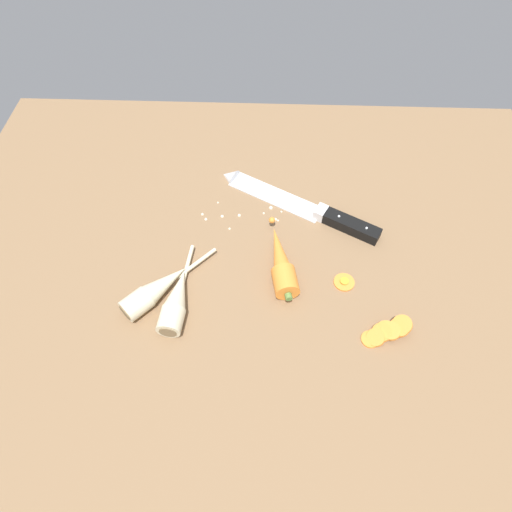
{
  "coord_description": "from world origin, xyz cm",
  "views": [
    {
      "loc": [
        1.64,
        -47.23,
        64.73
      ],
      "look_at": [
        0.0,
        -2.0,
        1.5
      ],
      "focal_mm": 30.55,
      "sensor_mm": 36.0,
      "label": 1
    }
  ],
  "objects_px": {
    "parsnip_front": "(156,290)",
    "carrot_slice_stack": "(387,331)",
    "parsnip_mid_left": "(176,301)",
    "carrot_slice_stray_near": "(344,282)",
    "whole_carrot": "(281,262)",
    "chefs_knife": "(294,203)"
  },
  "relations": [
    {
      "from": "whole_carrot",
      "to": "parsnip_mid_left",
      "type": "relative_size",
      "value": 0.98
    },
    {
      "from": "parsnip_front",
      "to": "carrot_slice_stack",
      "type": "xyz_separation_m",
      "value": [
        0.38,
        -0.06,
        -0.01
      ]
    },
    {
      "from": "whole_carrot",
      "to": "parsnip_front",
      "type": "height_order",
      "value": "whole_carrot"
    },
    {
      "from": "whole_carrot",
      "to": "carrot_slice_stray_near",
      "type": "height_order",
      "value": "whole_carrot"
    },
    {
      "from": "whole_carrot",
      "to": "parsnip_front",
      "type": "xyz_separation_m",
      "value": [
        -0.21,
        -0.06,
        -0.0
      ]
    },
    {
      "from": "chefs_knife",
      "to": "carrot_slice_stray_near",
      "type": "height_order",
      "value": "chefs_knife"
    },
    {
      "from": "parsnip_mid_left",
      "to": "carrot_slice_stray_near",
      "type": "height_order",
      "value": "parsnip_mid_left"
    },
    {
      "from": "parsnip_mid_left",
      "to": "chefs_knife",
      "type": "bearing_deg",
      "value": 50.1
    },
    {
      "from": "chefs_knife",
      "to": "parsnip_front",
      "type": "bearing_deg",
      "value": -137.22
    },
    {
      "from": "parsnip_front",
      "to": "chefs_knife",
      "type": "bearing_deg",
      "value": 42.78
    },
    {
      "from": "chefs_knife",
      "to": "carrot_slice_stack",
      "type": "relative_size",
      "value": 3.92
    },
    {
      "from": "parsnip_front",
      "to": "parsnip_mid_left",
      "type": "bearing_deg",
      "value": -28.13
    },
    {
      "from": "whole_carrot",
      "to": "chefs_knife",
      "type": "bearing_deg",
      "value": 80.44
    },
    {
      "from": "chefs_knife",
      "to": "parsnip_mid_left",
      "type": "distance_m",
      "value": 0.31
    },
    {
      "from": "whole_carrot",
      "to": "parsnip_front",
      "type": "distance_m",
      "value": 0.22
    },
    {
      "from": "whole_carrot",
      "to": "carrot_slice_stack",
      "type": "bearing_deg",
      "value": -35.59
    },
    {
      "from": "whole_carrot",
      "to": "carrot_slice_stray_near",
      "type": "xyz_separation_m",
      "value": [
        0.11,
        -0.03,
        -0.02
      ]
    },
    {
      "from": "carrot_slice_stack",
      "to": "carrot_slice_stray_near",
      "type": "relative_size",
      "value": 2.23
    },
    {
      "from": "parsnip_mid_left",
      "to": "whole_carrot",
      "type": "bearing_deg",
      "value": 25.62
    },
    {
      "from": "chefs_knife",
      "to": "carrot_slice_stack",
      "type": "xyz_separation_m",
      "value": [
        0.14,
        -0.28,
        0.0
      ]
    },
    {
      "from": "carrot_slice_stray_near",
      "to": "carrot_slice_stack",
      "type": "bearing_deg",
      "value": -58.5
    },
    {
      "from": "carrot_slice_stack",
      "to": "whole_carrot",
      "type": "bearing_deg",
      "value": 144.41
    }
  ]
}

